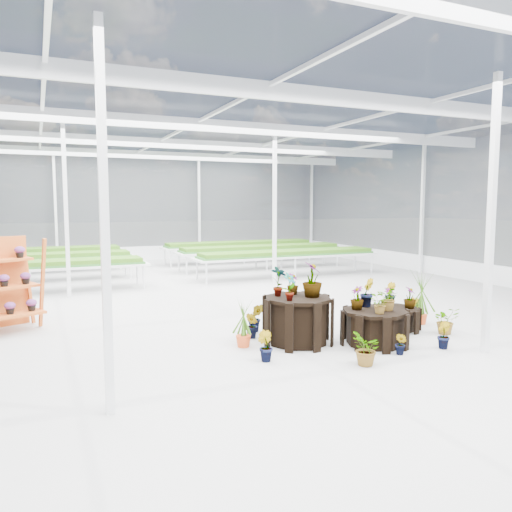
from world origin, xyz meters
name	(u,v)px	position (x,y,z in m)	size (l,w,h in m)	color
ground_plane	(229,318)	(0.00, 0.00, 0.00)	(24.00, 24.00, 0.00)	gray
greenhouse_shell	(229,213)	(0.00, 0.00, 2.25)	(18.00, 24.00, 4.50)	white
steel_frame	(229,213)	(0.00, 0.00, 2.25)	(18.00, 24.00, 4.50)	silver
nursery_benches	(156,263)	(0.00, 7.20, 0.42)	(16.00, 7.00, 0.84)	silver
plinth_tall	(298,320)	(0.42, -2.28, 0.41)	(1.22, 1.22, 0.83)	black
plinth_mid	(375,327)	(1.62, -2.88, 0.31)	(1.16, 1.16, 0.61)	black
plinth_low	(394,319)	(2.62, -2.18, 0.22)	(0.97, 0.97, 0.44)	black
nursery_plants	(354,309)	(1.57, -2.33, 0.53)	(4.34, 3.01, 1.44)	#315D14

